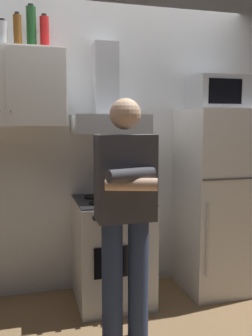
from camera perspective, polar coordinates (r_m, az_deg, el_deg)
The scene contains 13 objects.
ground_plane at distance 3.09m, azimuth 0.00°, elevation -21.68°, with size 7.00×7.00×0.00m, color olive.
back_wall_tiled at distance 3.30m, azimuth -2.75°, elevation 4.67°, with size 4.80×0.10×2.70m, color white.
upper_cabinet at distance 3.01m, azimuth -18.19°, elevation 11.75°, with size 0.90×0.37×0.60m.
stove_oven at distance 3.12m, azimuth -2.14°, elevation -12.66°, with size 0.60×0.62×0.87m.
range_hood at distance 3.07m, azimuth -2.78°, elevation 9.13°, with size 0.60×0.44×0.75m.
refrigerator at distance 3.36m, azimuth 13.87°, elevation -4.95°, with size 0.60×0.62×1.60m.
microwave at distance 3.32m, azimuth 14.19°, elevation 11.23°, with size 0.48×0.37×0.28m.
person_standing at distance 2.41m, azimuth -0.06°, elevation -6.96°, with size 0.38×0.33×1.64m.
cooking_pot at distance 2.91m, azimuth 0.85°, elevation -3.78°, with size 0.31×0.21×0.13m.
bottle_soda_red at distance 3.12m, azimuth -12.56°, elevation 19.77°, with size 0.07×0.07×0.28m.
bottle_canister_steel at distance 3.05m, azimuth -18.72°, elevation 19.16°, with size 0.08×0.08×0.20m.
bottle_wine_green at distance 3.11m, azimuth -14.51°, elevation 20.35°, with size 0.07×0.07×0.34m.
bottle_beer_brown at distance 3.07m, azimuth -16.51°, elevation 19.75°, with size 0.06×0.06×0.26m.
Camera 1 is at (-0.71, -2.62, 1.48)m, focal length 39.19 mm.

